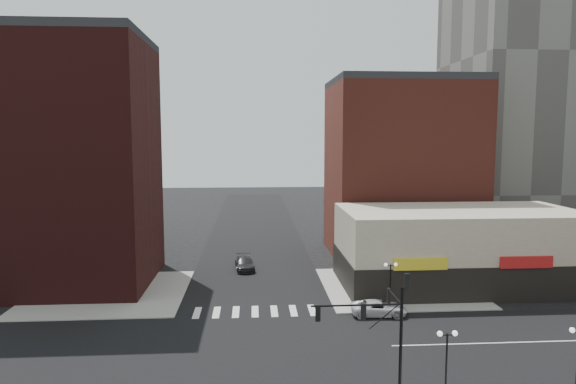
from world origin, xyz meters
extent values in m
plane|color=black|center=(0.00, 0.00, 0.00)|extent=(240.00, 240.00, 0.00)
cube|color=black|center=(0.00, 0.00, 0.01)|extent=(200.00, 14.00, 0.02)
cube|color=black|center=(0.00, 0.00, 0.01)|extent=(14.00, 200.00, 0.02)
cube|color=gray|center=(-14.50, 14.50, 0.06)|extent=(15.00, 15.00, 0.12)
cube|color=gray|center=(14.50, 14.50, 0.06)|extent=(15.00, 15.00, 0.12)
cube|color=#371211|center=(-19.00, 18.50, 12.50)|extent=(16.00, 15.00, 25.00)
cube|color=#371211|center=(-32.00, 34.00, 6.00)|extent=(20.00, 18.00, 12.00)
cube|color=maroon|center=(19.00, 29.50, 11.00)|extent=(18.00, 15.00, 22.00)
cube|color=#C1B39A|center=(21.00, 15.00, 4.00)|extent=(24.00, 12.00, 8.00)
cube|color=black|center=(21.00, 15.00, 1.70)|extent=(24.20, 12.20, 3.40)
cylinder|color=black|center=(8.20, -8.20, 3.50)|extent=(0.18, 0.18, 7.00)
cylinder|color=black|center=(5.60, -8.20, 6.00)|extent=(5.20, 0.11, 0.11)
cylinder|color=black|center=(7.20, -8.20, 5.30)|extent=(1.72, 0.06, 1.46)
cylinder|color=black|center=(8.20, -6.70, 6.00)|extent=(0.11, 3.00, 0.11)
cube|color=black|center=(3.40, -8.20, 5.60)|extent=(0.28, 0.18, 0.95)
sphere|color=red|center=(3.40, -8.20, 5.90)|extent=(0.16, 0.16, 0.16)
cube|color=black|center=(6.00, -8.20, 5.60)|extent=(0.28, 0.18, 0.95)
sphere|color=red|center=(6.00, -8.20, 5.90)|extent=(0.16, 0.16, 0.16)
cube|color=black|center=(8.20, -5.40, 5.60)|extent=(0.18, 0.28, 0.95)
sphere|color=red|center=(8.20, -5.40, 5.90)|extent=(0.16, 0.16, 0.16)
cube|color=black|center=(8.45, -8.20, 7.30)|extent=(0.28, 0.18, 0.95)
sphere|color=red|center=(8.45, -8.20, 7.60)|extent=(0.16, 0.16, 0.16)
cylinder|color=black|center=(11.00, -8.00, 2.12)|extent=(0.11, 0.11, 4.00)
cylinder|color=black|center=(11.00, -8.00, 4.02)|extent=(0.90, 0.06, 0.06)
sphere|color=white|center=(10.55, -8.00, 4.12)|extent=(0.32, 0.32, 0.32)
sphere|color=white|center=(11.45, -8.00, 4.12)|extent=(0.32, 0.32, 0.32)
sphere|color=white|center=(18.55, -8.00, 4.12)|extent=(0.32, 0.32, 0.32)
cylinder|color=black|center=(12.00, 8.00, 2.12)|extent=(0.11, 0.11, 4.00)
cylinder|color=black|center=(12.00, 8.00, 4.02)|extent=(0.90, 0.06, 0.06)
sphere|color=white|center=(11.55, 8.00, 4.12)|extent=(0.32, 0.32, 0.32)
sphere|color=white|center=(12.45, 8.00, 4.12)|extent=(0.32, 0.32, 0.32)
imported|color=silver|center=(10.63, 6.50, 0.67)|extent=(4.97, 2.52, 1.35)
imported|color=black|center=(-1.24, 22.81, 0.74)|extent=(2.53, 5.26, 1.48)
camera|label=1|loc=(-0.18, -35.96, 15.51)|focal=32.00mm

